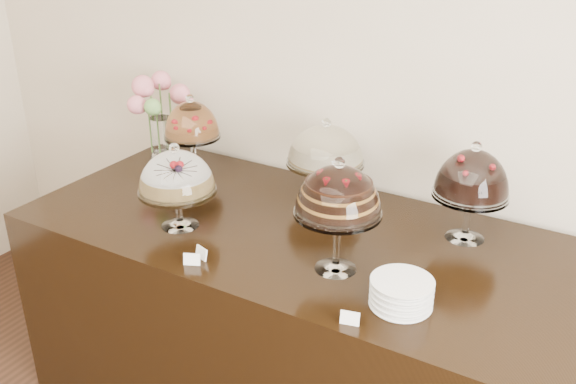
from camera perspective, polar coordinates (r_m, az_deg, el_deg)
The scene contains 12 objects.
wall_back at distance 2.70m, azimuth 10.80°, elevation 11.77°, with size 5.00×0.04×3.00m, color beige.
display_counter at distance 2.77m, azimuth 0.54°, elevation -11.52°, with size 2.20×1.00×0.90m, color black.
cake_stand_sugar_sponge at distance 2.50m, azimuth -9.89°, elevation 1.41°, with size 0.31×0.31×0.35m.
cake_stand_choco_layer at distance 2.14m, azimuth 4.49°, elevation -0.25°, with size 0.30×0.30×0.42m.
cake_stand_cheesecake at distance 2.69m, azimuth 3.36°, elevation 3.88°, with size 0.33×0.33×0.36m.
cake_stand_dark_choco at distance 2.45m, azimuth 16.06°, elevation 1.20°, with size 0.28×0.28×0.39m.
cake_stand_fruit_tart at distance 2.99m, azimuth -8.57°, elevation 6.01°, with size 0.26×0.26×0.38m.
flower_vase at distance 3.20m, azimuth -11.35°, elevation 7.35°, with size 0.30×0.30×0.41m.
plate_stack at distance 2.09m, azimuth 10.05°, elevation -8.85°, with size 0.20×0.20×0.09m.
price_card_left at distance 2.31m, azimuth -8.55°, elevation -5.94°, with size 0.06×0.01×0.04m, color white.
price_card_right at distance 2.00m, azimuth 5.52°, elevation -11.10°, with size 0.06×0.01×0.04m, color white.
price_card_extra at distance 2.34m, azimuth -7.71°, elevation -5.39°, with size 0.06×0.01×0.04m, color white.
Camera 1 is at (0.89, 0.52, 2.09)m, focal length 40.00 mm.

